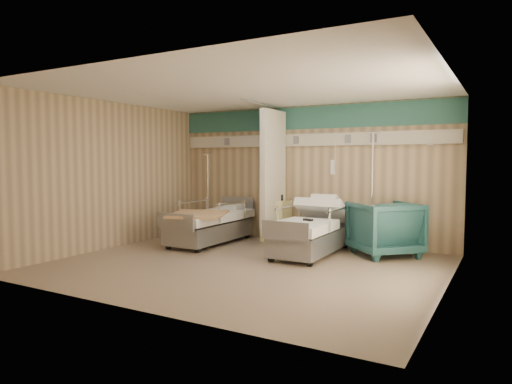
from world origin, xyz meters
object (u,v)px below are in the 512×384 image
bed_left (210,228)px  iv_stand_left (208,218)px  bed_right (311,237)px  iv_stand_right (371,226)px  bedside_cabinet (276,221)px  visitor_armchair (385,228)px

bed_left → iv_stand_left: 1.21m
bed_right → iv_stand_right: iv_stand_right is taller
bed_left → bedside_cabinet: (1.05, 0.90, 0.11)m
bed_right → visitor_armchair: (1.17, 0.55, 0.17)m
bed_right → iv_stand_right: 1.26m
iv_stand_right → bed_right: bearing=-131.4°
bedside_cabinet → iv_stand_right: 1.98m
bed_right → bedside_cabinet: size_ratio=2.54×
iv_stand_right → iv_stand_left: bearing=179.6°
bedside_cabinet → iv_stand_left: (-1.78, 0.06, -0.05)m
bedside_cabinet → iv_stand_right: iv_stand_right is taller
bed_right → iv_stand_left: bearing=161.8°
iv_stand_right → visitor_armchair: bearing=-49.0°
iv_stand_left → visitor_armchair: bearing=-5.8°
bed_left → iv_stand_left: bearing=127.2°
iv_stand_left → bed_right: bearing=-18.2°
bed_left → iv_stand_left: size_ratio=1.18×
visitor_armchair → bed_left: bearing=-34.8°
bed_left → iv_stand_left: (-0.73, 0.96, 0.06)m
bed_right → bed_left: 2.20m
visitor_armchair → iv_stand_left: bearing=-49.9°
bed_left → visitor_armchair: visitor_armchair is taller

